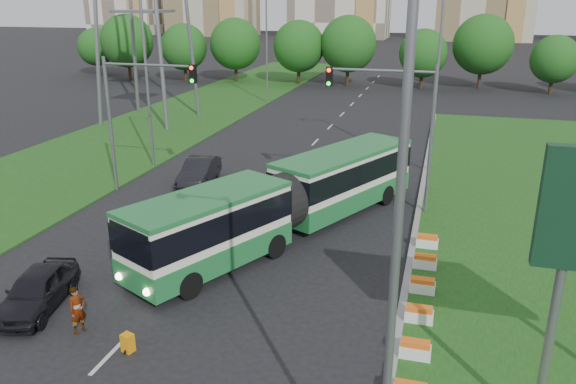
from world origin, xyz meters
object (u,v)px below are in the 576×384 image
(articulated_bus, at_px, (283,198))
(traffic_mast_median, at_px, (401,115))
(shopping_trolley, at_px, (128,343))
(car_left_near, at_px, (37,290))
(traffic_mast_left, at_px, (133,104))
(car_left_far, at_px, (199,171))
(pedestrian, at_px, (78,310))

(articulated_bus, bearing_deg, traffic_mast_median, 68.07)
(shopping_trolley, bearing_deg, traffic_mast_median, 83.31)
(car_left_near, bearing_deg, traffic_mast_median, 37.33)
(traffic_mast_median, bearing_deg, traffic_mast_left, -176.23)
(shopping_trolley, bearing_deg, traffic_mast_left, 136.56)
(articulated_bus, distance_m, car_left_far, 9.54)
(car_left_near, height_order, car_left_far, car_left_far)
(shopping_trolley, bearing_deg, pedestrian, -176.10)
(traffic_mast_left, relative_size, car_left_far, 1.65)
(articulated_bus, relative_size, shopping_trolley, 27.86)
(car_left_near, distance_m, shopping_trolley, 4.99)
(traffic_mast_left, xyz_separation_m, car_left_far, (2.78, 2.48, -4.55))
(traffic_mast_left, bearing_deg, car_left_far, 41.83)
(car_left_near, xyz_separation_m, car_left_far, (-0.37, 15.57, 0.04))
(traffic_mast_median, height_order, pedestrian, traffic_mast_median)
(traffic_mast_left, distance_m, car_left_near, 14.22)
(traffic_mast_median, distance_m, car_left_near, 19.07)
(articulated_bus, xyz_separation_m, car_left_near, (-6.91, -9.49, -1.06))
(traffic_mast_left, bearing_deg, articulated_bus, -19.68)
(traffic_mast_left, bearing_deg, shopping_trolley, -61.73)
(shopping_trolley, bearing_deg, car_left_far, 124.86)
(articulated_bus, xyz_separation_m, car_left_far, (-7.28, 6.08, -1.02))
(traffic_mast_left, height_order, pedestrian, traffic_mast_left)
(articulated_bus, relative_size, car_left_far, 3.71)
(car_left_far, height_order, shopping_trolley, car_left_far)
(traffic_mast_median, relative_size, pedestrian, 4.56)
(car_left_near, distance_m, pedestrian, 2.66)
(shopping_trolley, bearing_deg, car_left_near, -179.90)
(car_left_near, xyz_separation_m, shopping_trolley, (4.72, -1.55, -0.44))
(traffic_mast_left, relative_size, car_left_near, 1.80)
(car_left_far, xyz_separation_m, pedestrian, (2.85, -16.54, 0.08))
(pedestrian, bearing_deg, traffic_mast_left, 39.21)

